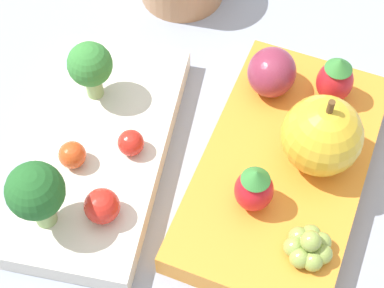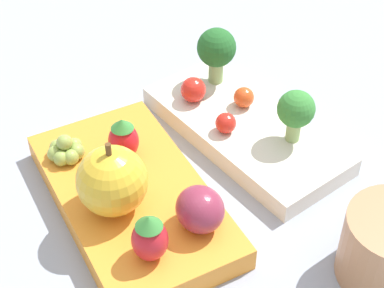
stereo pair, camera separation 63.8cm
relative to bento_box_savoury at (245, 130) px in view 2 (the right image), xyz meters
name	(u,v)px [view 2 (the right image)]	position (x,y,z in m)	size (l,w,h in m)	color
ground_plane	(195,165)	(0.01, -0.06, -0.01)	(4.00, 4.00, 0.00)	#939EB2
bento_box_savoury	(245,130)	(0.00, 0.00, 0.00)	(0.22, 0.11, 0.02)	silver
bento_box_fruit	(132,198)	(0.02, -0.14, 0.00)	(0.23, 0.14, 0.02)	orange
broccoli_floret_0	(216,49)	(-0.07, 0.02, 0.05)	(0.04, 0.04, 0.06)	#93B770
broccoli_floret_1	(296,111)	(0.04, 0.02, 0.04)	(0.04, 0.04, 0.05)	#93B770
cherry_tomato_0	(193,90)	(-0.06, -0.02, 0.02)	(0.03, 0.03, 0.03)	red
cherry_tomato_1	(226,123)	(0.00, -0.02, 0.02)	(0.02, 0.02, 0.02)	red
cherry_tomato_2	(244,97)	(-0.02, 0.01, 0.02)	(0.02, 0.02, 0.02)	#DB4C1E
apple	(112,181)	(0.03, -0.16, 0.04)	(0.06, 0.06, 0.07)	gold
strawberry_0	(123,139)	(-0.02, -0.12, 0.03)	(0.03, 0.03, 0.04)	red
strawberry_1	(150,237)	(0.09, -0.16, 0.03)	(0.03, 0.03, 0.04)	red
plum	(200,209)	(0.09, -0.11, 0.03)	(0.04, 0.04, 0.04)	#892D47
grape_cluster	(66,150)	(-0.05, -0.17, 0.02)	(0.03, 0.03, 0.02)	#8EA84C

